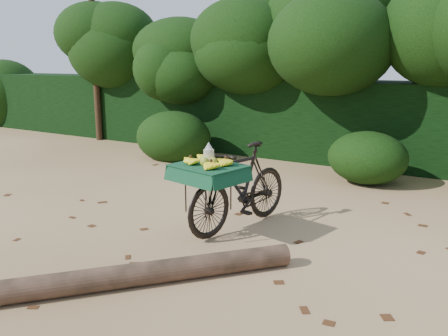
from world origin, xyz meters
The scene contains 7 objects.
ground centered at (0.00, 0.00, 0.00)m, with size 80.00×80.00×0.00m, color tan.
vendor_bicycle centered at (0.68, 1.01, 0.59)m, with size 1.05×2.01×1.17m.
fallen_log centered at (0.67, -1.02, 0.12)m, with size 0.24×0.24×3.31m, color brown.
hedge_backdrop centered at (0.00, 6.30, 0.90)m, with size 26.00×1.80×1.80m, color black.
tree_row centered at (-0.65, 5.50, 2.00)m, with size 14.50×2.00×4.00m, color black, non-canonical shape.
bush_clumps centered at (0.50, 4.30, 0.45)m, with size 8.80×1.70×0.90m, color black, non-canonical shape.
leaf_litter centered at (0.00, 0.65, 0.01)m, with size 7.00×7.30×0.01m, color #482713, non-canonical shape.
Camera 1 is at (3.78, -4.33, 2.23)m, focal length 38.00 mm.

